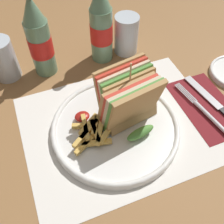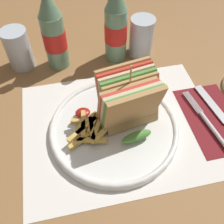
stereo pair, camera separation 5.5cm
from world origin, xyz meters
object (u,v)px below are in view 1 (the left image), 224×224
Objects in this scene: coke_bottle_far at (101,25)px; glass_near at (126,37)px; coke_bottle_near at (39,38)px; knife at (216,104)px; glass_far at (3,59)px; club_sandwich at (129,100)px; fork at (205,112)px; plate_main at (115,127)px.

coke_bottle_far is 2.20× the size of glass_near.
coke_bottle_near is 0.15m from coke_bottle_far.
glass_far reaches higher than knife.
club_sandwich is 0.19m from fork.
plate_main is at bearing -117.99° from glass_near.
glass_near reaches higher than knife.
coke_bottle_far reaches higher than fork.
plate_main is 0.33m from glass_far.
coke_bottle_near reaches higher than club_sandwich.
club_sandwich is at bearing -61.41° from coke_bottle_near.
plate_main is 2.63× the size of glass_far.
club_sandwich is at bearing 16.87° from plate_main.
glass_far is (-0.40, 0.30, 0.04)m from fork.
club_sandwich reaches higher than glass_near.
glass_near is at bearing 1.89° from coke_bottle_far.
knife is at bearing -4.75° from plate_main.
coke_bottle_far reaches higher than knife.
plate_main is at bearing -163.13° from club_sandwich.
fork is 0.86× the size of knife.
coke_bottle_near is at bearing 179.64° from glass_near.
glass_far is at bearing 138.73° from knife.
fork is 0.33m from coke_bottle_far.
fork is at bearing -168.47° from knife.
coke_bottle_near is 0.11m from glass_far.
glass_near is (0.07, 0.00, -0.05)m from coke_bottle_far.
glass_far is (-0.19, 0.26, 0.04)m from plate_main.
plate_main reaches higher than knife.
club_sandwich is (0.03, 0.01, 0.06)m from plate_main.
plate_main is 1.38× the size of knife.
club_sandwich is 0.78× the size of knife.
glass_near reaches higher than fork.
glass_far is (-0.25, 0.02, -0.05)m from coke_bottle_far.
plate_main is at bearing -53.81° from glass_far.
fork is 0.74× the size of coke_bottle_near.
coke_bottle_near reaches higher than glass_far.
club_sandwich is at bearing -48.39° from glass_far.
coke_bottle_near reaches higher than glass_near.
coke_bottle_far is at bearing -4.58° from glass_far.
coke_bottle_far is (-0.19, 0.26, 0.09)m from knife.
coke_bottle_far reaches higher than plate_main.
fork is 1.63× the size of glass_far.
coke_bottle_near is at bearing 111.39° from plate_main.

